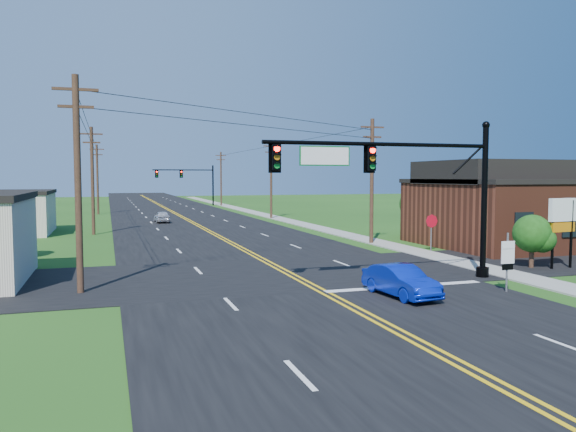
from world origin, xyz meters
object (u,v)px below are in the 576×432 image
object	(u,v)px
signal_mast_main	(402,179)
blue_car	(401,282)
route_sign	(508,258)
signal_mast_far	(187,179)
stop_sign	(432,225)

from	to	relation	value
signal_mast_main	blue_car	world-z (taller)	signal_mast_main
signal_mast_main	route_sign	size ratio (longest dim) A/B	4.48
signal_mast_far	signal_mast_main	bearing A→B (deg)	-90.08
signal_mast_main	stop_sign	world-z (taller)	signal_mast_main
route_sign	stop_sign	size ratio (longest dim) A/B	1.04
signal_mast_main	signal_mast_far	bearing A→B (deg)	89.92
blue_car	stop_sign	bearing A→B (deg)	46.92
signal_mast_main	blue_car	distance (m)	5.18
stop_sign	signal_mast_main	bearing A→B (deg)	-130.89
signal_mast_far	blue_car	distance (m)	74.87
signal_mast_far	blue_car	world-z (taller)	signal_mast_far
route_sign	blue_car	bearing A→B (deg)	175.74
signal_mast_main	stop_sign	xyz separation A→B (m)	(7.28, 8.98, -3.01)
blue_car	stop_sign	distance (m)	14.71
signal_mast_main	route_sign	xyz separation A→B (m)	(3.16, -3.33, -3.28)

